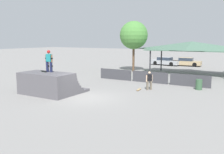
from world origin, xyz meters
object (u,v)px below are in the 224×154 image
(skater_on_deck, at_px, (49,59))
(parked_car_tan, at_px, (186,62))
(skateboard_on_ground, at_px, (139,89))
(trash_bin, at_px, (199,85))
(skateboard_on_deck, at_px, (44,71))
(tree_beside_pavilion, at_px, (134,35))
(bystander_walking, at_px, (149,80))
(parked_car_silver, at_px, (165,61))

(skater_on_deck, height_order, parked_car_tan, skater_on_deck)
(skateboard_on_ground, bearing_deg, trash_bin, -65.74)
(skateboard_on_deck, relative_size, tree_beside_pavilion, 0.14)
(trash_bin, bearing_deg, skateboard_on_deck, -143.76)
(skater_on_deck, height_order, tree_beside_pavilion, tree_beside_pavilion)
(skateboard_on_deck, distance_m, skateboard_on_ground, 7.62)
(skateboard_on_ground, distance_m, trash_bin, 4.94)
(skater_on_deck, bearing_deg, parked_car_tan, 75.53)
(skater_on_deck, xyz_separation_m, skateboard_on_deck, (-0.43, -0.14, -0.89))
(bystander_walking, xyz_separation_m, skateboard_on_ground, (-0.67, -0.53, -0.78))
(skateboard_on_deck, distance_m, bystander_walking, 8.34)
(skateboard_on_ground, height_order, tree_beside_pavilion, tree_beside_pavilion)
(bystander_walking, height_order, trash_bin, bystander_walking)
(bystander_walking, xyz_separation_m, parked_car_tan, (-2.01, 19.87, -0.24))
(trash_bin, bearing_deg, tree_beside_pavilion, 141.56)
(skateboard_on_ground, distance_m, parked_car_tan, 20.45)
(skateboard_on_ground, height_order, parked_car_tan, parked_car_tan)
(tree_beside_pavilion, xyz_separation_m, trash_bin, (9.61, -7.63, -4.13))
(trash_bin, bearing_deg, bystander_walking, -148.40)
(skater_on_deck, bearing_deg, parked_car_silver, 82.68)
(skateboard_on_ground, xyz_separation_m, parked_car_silver, (-4.50, 19.84, 0.54))
(skateboard_on_deck, relative_size, skateboard_on_ground, 1.02)
(trash_bin, height_order, parked_car_silver, parked_car_silver)
(bystander_walking, distance_m, parked_car_silver, 19.99)
(skater_on_deck, xyz_separation_m, tree_beside_pavilion, (-0.08, 14.80, 1.97))
(tree_beside_pavilion, bearing_deg, parked_car_silver, 84.19)
(skateboard_on_ground, height_order, parked_car_silver, parked_car_silver)
(skateboard_on_deck, height_order, bystander_walking, skateboard_on_deck)
(tree_beside_pavilion, bearing_deg, trash_bin, -38.44)
(skater_on_deck, xyz_separation_m, parked_car_silver, (0.89, 24.33, -1.98))
(skater_on_deck, distance_m, tree_beside_pavilion, 14.93)
(bystander_walking, relative_size, parked_car_tan, 0.35)
(tree_beside_pavilion, bearing_deg, skateboard_on_ground, -62.04)
(bystander_walking, xyz_separation_m, parked_car_silver, (-5.17, 19.30, -0.24))
(skater_on_deck, relative_size, trash_bin, 1.94)
(parked_car_tan, bearing_deg, bystander_walking, -87.04)
(skater_on_deck, height_order, bystander_walking, skater_on_deck)
(bystander_walking, height_order, parked_car_silver, bystander_walking)
(parked_car_tan, bearing_deg, skateboard_on_deck, -102.96)
(skater_on_deck, xyz_separation_m, bystander_walking, (6.06, 5.03, -1.74))
(bystander_walking, bearing_deg, parked_car_silver, -128.27)
(tree_beside_pavilion, relative_size, parked_car_silver, 1.33)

